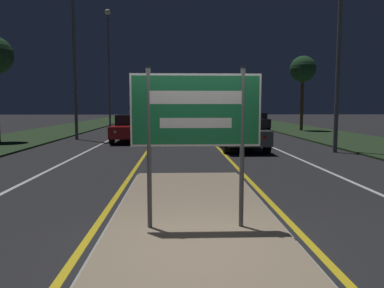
% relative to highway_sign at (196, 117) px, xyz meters
% --- Properties ---
extents(ground_plane, '(160.00, 160.00, 0.00)m').
position_rel_highway_sign_xyz_m(ground_plane, '(0.00, -0.66, -1.79)').
color(ground_plane, '#232326').
extents(median_island, '(2.82, 9.40, 0.10)m').
position_rel_highway_sign_xyz_m(median_island, '(0.00, 0.00, -1.74)').
color(median_island, '#999993').
rests_on(median_island, ground_plane).
extents(verge_left, '(5.00, 100.00, 0.08)m').
position_rel_highway_sign_xyz_m(verge_left, '(-9.50, 19.34, -1.75)').
color(verge_left, '#23381E').
rests_on(verge_left, ground_plane).
extents(verge_right, '(5.00, 100.00, 0.08)m').
position_rel_highway_sign_xyz_m(verge_right, '(9.50, 19.34, -1.75)').
color(verge_right, '#23381E').
rests_on(verge_right, ground_plane).
extents(centre_line_yellow_left, '(0.12, 70.00, 0.01)m').
position_rel_highway_sign_xyz_m(centre_line_yellow_left, '(-1.60, 24.34, -1.78)').
color(centre_line_yellow_left, gold).
rests_on(centre_line_yellow_left, ground_plane).
extents(centre_line_yellow_right, '(0.12, 70.00, 0.01)m').
position_rel_highway_sign_xyz_m(centre_line_yellow_right, '(1.60, 24.34, -1.78)').
color(centre_line_yellow_right, gold).
rests_on(centre_line_yellow_right, ground_plane).
extents(lane_line_white_left, '(0.12, 70.00, 0.01)m').
position_rel_highway_sign_xyz_m(lane_line_white_left, '(-4.20, 24.34, -1.78)').
color(lane_line_white_left, silver).
rests_on(lane_line_white_left, ground_plane).
extents(lane_line_white_right, '(0.12, 70.00, 0.01)m').
position_rel_highway_sign_xyz_m(lane_line_white_right, '(4.20, 24.34, -1.78)').
color(lane_line_white_right, silver).
rests_on(lane_line_white_right, ground_plane).
extents(edge_line_white_left, '(0.10, 70.00, 0.01)m').
position_rel_highway_sign_xyz_m(edge_line_white_left, '(-7.20, 24.34, -1.78)').
color(edge_line_white_left, silver).
rests_on(edge_line_white_left, ground_plane).
extents(edge_line_white_right, '(0.10, 70.00, 0.01)m').
position_rel_highway_sign_xyz_m(edge_line_white_right, '(7.20, 24.34, -1.78)').
color(edge_line_white_right, silver).
rests_on(edge_line_white_right, ground_plane).
extents(highway_sign, '(1.95, 0.07, 2.43)m').
position_rel_highway_sign_xyz_m(highway_sign, '(0.00, 0.00, 0.00)').
color(highway_sign, '#56565B').
rests_on(highway_sign, median_island).
extents(streetlight_left_near, '(0.59, 0.59, 10.87)m').
position_rel_highway_sign_xyz_m(streetlight_left_near, '(-6.17, 16.37, 5.43)').
color(streetlight_left_near, '#56565B').
rests_on(streetlight_left_near, ground_plane).
extents(streetlight_left_far, '(0.51, 0.51, 10.64)m').
position_rel_highway_sign_xyz_m(streetlight_left_far, '(-6.57, 29.39, 4.83)').
color(streetlight_left_far, '#56565B').
rests_on(streetlight_left_far, ground_plane).
extents(streetlight_right_near, '(0.51, 0.51, 9.44)m').
position_rel_highway_sign_xyz_m(streetlight_right_near, '(6.33, 9.80, 4.20)').
color(streetlight_right_near, '#56565B').
rests_on(streetlight_right_near, ground_plane).
extents(car_receding_0, '(1.90, 4.63, 1.41)m').
position_rel_highway_sign_xyz_m(car_receding_0, '(2.55, 10.95, -1.02)').
color(car_receding_0, '#4C514C').
rests_on(car_receding_0, ground_plane).
extents(car_receding_1, '(2.00, 4.12, 1.41)m').
position_rel_highway_sign_xyz_m(car_receding_1, '(5.69, 23.77, -1.04)').
color(car_receding_1, black).
rests_on(car_receding_1, ground_plane).
extents(car_approaching_0, '(2.01, 4.78, 1.46)m').
position_rel_highway_sign_xyz_m(car_approaching_0, '(-2.75, 15.14, -1.02)').
color(car_approaching_0, maroon).
rests_on(car_approaching_0, ground_plane).
extents(roadside_palm_right, '(1.94, 1.94, 5.62)m').
position_rel_highway_sign_xyz_m(roadside_palm_right, '(9.16, 22.67, 2.86)').
color(roadside_palm_right, '#4C3823').
rests_on(roadside_palm_right, verge_right).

